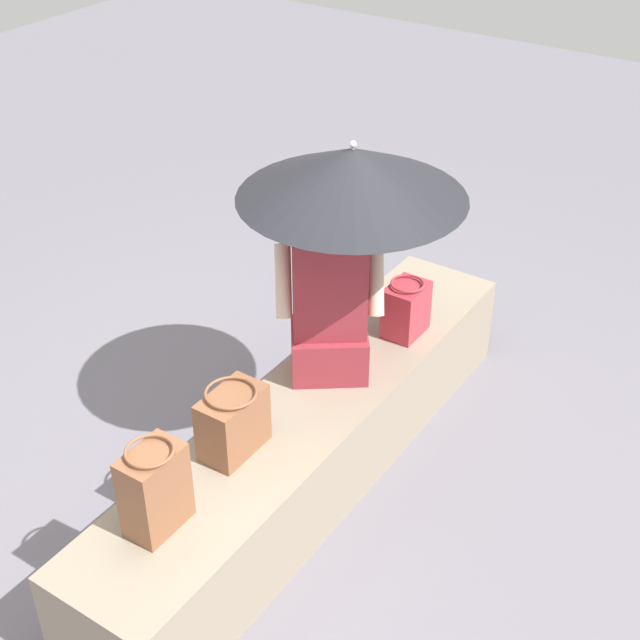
{
  "coord_description": "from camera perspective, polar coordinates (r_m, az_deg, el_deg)",
  "views": [
    {
      "loc": [
        -2.57,
        -1.77,
        2.98
      ],
      "look_at": [
        0.12,
        0.03,
        0.82
      ],
      "focal_mm": 50.83,
      "sensor_mm": 36.0,
      "label": 1
    }
  ],
  "objects": [
    {
      "name": "person_seated",
      "position": [
        3.95,
        0.6,
        1.34
      ],
      "size": [
        0.44,
        0.5,
        0.9
      ],
      "color": "#992D38",
      "rests_on": "stone_bench"
    },
    {
      "name": "parasol",
      "position": [
        3.72,
        2.05,
        9.22
      ],
      "size": [
        0.97,
        0.97,
        1.1
      ],
      "color": "#B7B7BC",
      "rests_on": "stone_bench"
    },
    {
      "name": "stone_bench",
      "position": [
        4.15,
        -0.58,
        -7.62
      ],
      "size": [
        2.74,
        0.53,
        0.47
      ],
      "primitive_type": "cube",
      "color": "gray",
      "rests_on": "ground"
    },
    {
      "name": "shoulder_bag_spare",
      "position": [
        4.37,
        5.44,
        0.71
      ],
      "size": [
        0.22,
        0.17,
        0.28
      ],
      "color": "#B2333D",
      "rests_on": "stone_bench"
    },
    {
      "name": "handbag_black",
      "position": [
        3.38,
        -10.37,
        -10.42
      ],
      "size": [
        0.24,
        0.18,
        0.37
      ],
      "color": "brown",
      "rests_on": "stone_bench"
    },
    {
      "name": "ground_plane",
      "position": [
        4.31,
        -0.56,
        -9.99
      ],
      "size": [
        14.0,
        14.0,
        0.0
      ],
      "primitive_type": "plane",
      "color": "slate"
    },
    {
      "name": "tote_bag_canvas",
      "position": [
        3.68,
        -5.51,
        -6.39
      ],
      "size": [
        0.29,
        0.21,
        0.3
      ],
      "color": "brown",
      "rests_on": "stone_bench"
    }
  ]
}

